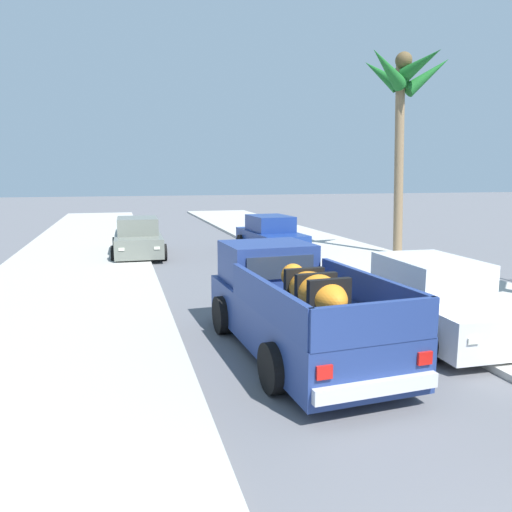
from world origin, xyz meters
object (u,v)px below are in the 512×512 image
car_right_near (138,238)px  car_right_mid (430,299)px  pickup_truck (293,307)px  palm_tree_right_fore (402,91)px  car_left_mid (271,236)px

car_right_near → car_right_mid: (5.28, -11.54, 0.00)m
pickup_truck → palm_tree_right_fore: bearing=49.9°
pickup_truck → car_left_mid: pickup_truck is taller
car_left_mid → car_right_near: bearing=174.5°
car_right_near → palm_tree_right_fore: bearing=-14.8°
pickup_truck → palm_tree_right_fore: size_ratio=0.68×
car_left_mid → palm_tree_right_fore: 7.57m
pickup_truck → palm_tree_right_fore: (7.63, 9.06, 5.55)m
car_right_near → palm_tree_right_fore: 11.72m
car_right_near → car_left_mid: size_ratio=0.99×
palm_tree_right_fore → car_left_mid: bearing=155.2°
car_right_near → car_right_mid: size_ratio=0.99×
pickup_truck → car_right_near: bearing=101.2°
car_left_mid → car_right_mid: 11.03m
car_right_mid → car_right_near: bearing=114.6°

